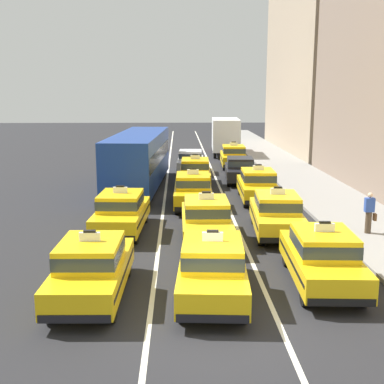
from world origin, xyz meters
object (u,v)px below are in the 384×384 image
Objects in this scene: taxi_left_second at (121,211)px; taxi_right_nearest at (322,256)px; taxi_right_second at (277,213)px; taxi_center_second at (206,219)px; bus_left_third at (139,157)px; taxi_center_third at (193,190)px; taxi_center_fourth at (195,172)px; taxi_left_nearest at (92,267)px; sedan_right_fourth at (240,169)px; taxi_right_fifth at (233,156)px; taxi_center_nearest at (212,267)px; taxi_right_third at (258,185)px; pedestrian_mid_block at (369,213)px; box_truck_right_sixth at (225,135)px; sedan_center_fifth at (190,161)px.

taxi_left_second is 1.00× the size of taxi_right_nearest.
taxi_center_second is at bearing -163.36° from taxi_right_second.
taxi_center_second is at bearing -72.69° from bus_left_third.
taxi_center_fourth is (0.30, 5.49, 0.00)m from taxi_center_third.
taxi_left_nearest is 0.99× the size of taxi_left_second.
sedan_right_fourth is 0.95× the size of taxi_right_fifth.
taxi_right_nearest is 5.25m from taxi_right_second.
bus_left_third is 2.45× the size of taxi_right_fifth.
taxi_center_nearest is at bearing -63.50° from taxi_left_second.
taxi_center_fourth and taxi_right_third have the same top height.
pedestrian_mid_block is (9.84, 5.54, 0.08)m from taxi_left_nearest.
box_truck_right_sixth reaches higher than taxi_right_third.
box_truck_right_sixth is at bearing 80.25° from taxi_center_third.
pedestrian_mid_block is at bearing -79.65° from taxi_right_fifth.
taxi_center_fourth is 0.65× the size of box_truck_right_sixth.
taxi_right_nearest is (3.16, -4.39, 0.00)m from taxi_center_second.
taxi_left_nearest and taxi_right_fifth have the same top height.
box_truck_right_sixth is (0.06, 7.45, 0.90)m from taxi_right_fifth.
taxi_left_second is 2.87× the size of pedestrian_mid_block.
sedan_right_fourth is 13.70m from box_truck_right_sixth.
taxi_center_second is 2.82× the size of pedestrian_mid_block.
bus_left_third reaches higher than taxi_right_fifth.
bus_left_third reaches higher than taxi_center_nearest.
sedan_right_fourth is (2.94, 17.54, -0.03)m from taxi_center_nearest.
taxi_center_third is at bearing -99.75° from box_truck_right_sixth.
pedestrian_mid_block is at bearing 3.83° from taxi_center_second.
taxi_left_nearest is at bearing -123.89° from taxi_center_second.
taxi_left_nearest is 0.98× the size of taxi_right_second.
taxi_left_second is 1.06× the size of sedan_center_fifth.
taxi_center_third is at bearing -115.31° from sedan_right_fourth.
taxi_center_nearest is 3.38m from taxi_right_nearest.
taxi_center_second is 12.66m from sedan_right_fourth.
taxi_center_nearest is (3.23, -6.47, 0.00)m from taxi_left_second.
bus_left_third reaches higher than taxi_center_second.
sedan_right_fourth is at bearing -51.93° from sedan_center_fifth.
taxi_center_third is (3.00, -5.01, -0.94)m from bus_left_third.
taxi_left_nearest is at bearing 178.63° from taxi_center_nearest.
taxi_center_fourth is 3.09m from sedan_right_fourth.
taxi_center_third and taxi_right_second have the same top height.
taxi_right_fifth is (3.22, 23.75, 0.00)m from taxi_center_nearest.
bus_left_third is 11.24m from taxi_center_second.
sedan_right_fourth is at bearing 60.86° from taxi_left_second.
taxi_left_nearest is 8.67m from taxi_right_second.
sedan_right_fourth is at bearing 77.13° from taxi_center_second.
sedan_center_fifth is at bearing 112.73° from pedestrian_mid_block.
taxi_left_second is at bearing 138.95° from taxi_right_nearest.
taxi_left_nearest is 0.99× the size of taxi_right_third.
taxi_right_third is 1.05× the size of sedan_right_fourth.
taxi_center_third is 1.05× the size of sedan_center_fifth.
pedestrian_mid_block is at bearing -6.80° from taxi_right_second.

